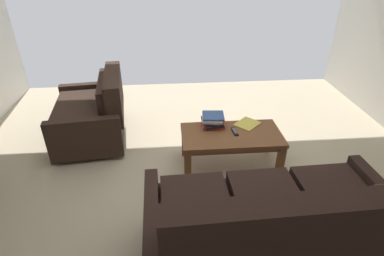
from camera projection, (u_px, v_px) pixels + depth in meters
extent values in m
cube|color=beige|center=(196.00, 183.00, 3.27)|extent=(5.50, 5.55, 0.01)
cylinder|color=black|center=(328.00, 211.00, 2.87)|extent=(0.05, 0.05, 0.06)
cylinder|color=black|center=(170.00, 224.00, 2.73)|extent=(0.05, 0.05, 0.06)
cube|color=black|center=(268.00, 232.00, 2.37)|extent=(1.66, 0.92, 0.40)
cube|color=black|center=(341.00, 201.00, 2.31)|extent=(0.53, 0.78, 0.10)
cube|color=black|center=(271.00, 207.00, 2.26)|extent=(0.53, 0.78, 0.10)
cube|color=black|center=(197.00, 213.00, 2.21)|extent=(0.53, 0.78, 0.10)
cube|color=black|center=(296.00, 235.00, 1.84)|extent=(1.64, 0.23, 0.51)
cube|color=black|center=(370.00, 214.00, 1.99)|extent=(0.49, 0.13, 0.37)
cube|color=black|center=(289.00, 221.00, 1.94)|extent=(0.49, 0.13, 0.37)
cube|color=black|center=(203.00, 228.00, 1.88)|extent=(0.49, 0.13, 0.37)
cube|color=black|center=(376.00, 216.00, 2.42)|extent=(0.12, 0.87, 0.56)
cube|color=black|center=(153.00, 236.00, 2.25)|extent=(0.12, 0.87, 0.56)
cylinder|color=black|center=(69.00, 124.00, 4.30)|extent=(0.06, 0.06, 0.06)
cylinder|color=black|center=(60.00, 156.00, 3.63)|extent=(0.06, 0.06, 0.06)
cylinder|color=black|center=(120.00, 119.00, 4.42)|extent=(0.06, 0.06, 0.06)
cylinder|color=black|center=(119.00, 150.00, 3.74)|extent=(0.06, 0.06, 0.06)
cube|color=#33231C|center=(90.00, 122.00, 3.92)|extent=(0.91, 1.04, 0.34)
cube|color=#33231C|center=(86.00, 107.00, 3.81)|extent=(0.80, 0.96, 0.10)
cube|color=#33231C|center=(114.00, 93.00, 3.79)|extent=(0.29, 0.97, 0.51)
cube|color=#33231C|center=(105.00, 94.00, 3.77)|extent=(0.21, 0.87, 0.36)
cube|color=#33231C|center=(93.00, 100.00, 4.33)|extent=(0.81, 0.19, 0.50)
cube|color=#33231C|center=(85.00, 139.00, 3.44)|extent=(0.81, 0.19, 0.50)
cube|color=brown|center=(232.00, 135.00, 3.33)|extent=(1.07, 0.56, 0.04)
cube|color=brown|center=(231.00, 139.00, 3.36)|extent=(0.99, 0.51, 0.05)
cube|color=brown|center=(267.00, 138.00, 3.68)|extent=(0.07, 0.07, 0.38)
cube|color=brown|center=(185.00, 142.00, 3.61)|extent=(0.07, 0.07, 0.38)
cube|color=brown|center=(280.00, 162.00, 3.27)|extent=(0.07, 0.07, 0.38)
cube|color=brown|center=(188.00, 166.00, 3.20)|extent=(0.07, 0.07, 0.38)
cylinder|color=brown|center=(368.00, 218.00, 2.45)|extent=(0.04, 0.04, 0.59)
cube|color=#C63833|center=(213.00, 124.00, 3.48)|extent=(0.25, 0.23, 0.02)
cube|color=black|center=(212.00, 122.00, 3.47)|extent=(0.23, 0.29, 0.02)
cube|color=#996699|center=(212.00, 119.00, 3.47)|extent=(0.22, 0.27, 0.03)
cube|color=silver|center=(212.00, 118.00, 3.44)|extent=(0.25, 0.29, 0.03)
cube|color=#385693|center=(213.00, 116.00, 3.43)|extent=(0.25, 0.24, 0.02)
cube|color=black|center=(235.00, 131.00, 3.34)|extent=(0.06, 0.16, 0.02)
cube|color=#59595B|center=(235.00, 131.00, 3.34)|extent=(0.04, 0.11, 0.00)
cube|color=#E0CC4C|center=(248.00, 124.00, 3.50)|extent=(0.34, 0.34, 0.01)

